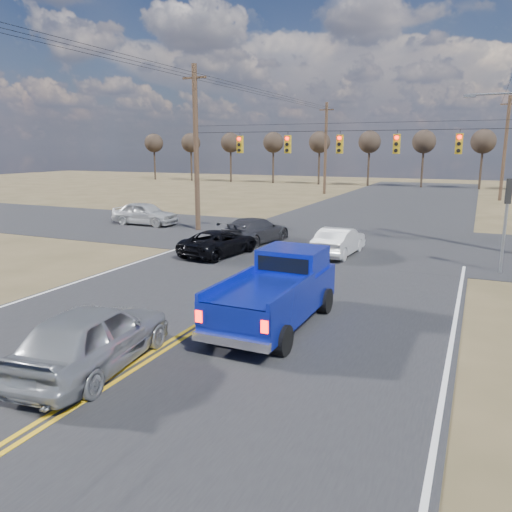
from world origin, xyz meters
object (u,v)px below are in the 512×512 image
at_px(white_car_queue, 339,241).
at_px(dgrey_car_queue, 255,230).
at_px(black_suv, 219,242).
at_px(silver_suv, 93,337).
at_px(cross_car_west, 145,213).
at_px(pickup_truck, 277,292).

height_order(white_car_queue, dgrey_car_queue, dgrey_car_queue).
distance_m(black_suv, white_car_queue, 5.80).
height_order(silver_suv, cross_car_west, silver_suv).
xyz_separation_m(pickup_truck, cross_car_west, (-15.37, 14.48, -0.23)).
xyz_separation_m(black_suv, cross_car_west, (-9.19, 6.52, 0.16)).
bearing_deg(cross_car_west, dgrey_car_queue, -106.71).
xyz_separation_m(silver_suv, black_suv, (-3.37, 12.49, -0.18)).
relative_size(white_car_queue, dgrey_car_queue, 0.86).
xyz_separation_m(black_suv, dgrey_car_queue, (0.28, 3.63, 0.08)).
distance_m(dgrey_car_queue, cross_car_west, 9.90).
distance_m(silver_suv, black_suv, 12.94).
xyz_separation_m(pickup_truck, white_car_queue, (-0.88, 10.30, -0.33)).
relative_size(pickup_truck, dgrey_car_queue, 1.16).
bearing_deg(white_car_queue, dgrey_car_queue, -11.03).
height_order(pickup_truck, white_car_queue, pickup_truck).
relative_size(white_car_queue, cross_car_west, 0.91).
distance_m(silver_suv, cross_car_west, 22.79).
xyz_separation_m(pickup_truck, silver_suv, (-2.82, -4.53, -0.21)).
bearing_deg(black_suv, dgrey_car_queue, -85.21).
bearing_deg(white_car_queue, pickup_truck, 98.22).
bearing_deg(white_car_queue, black_suv, 27.17).
bearing_deg(dgrey_car_queue, pickup_truck, 126.46).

